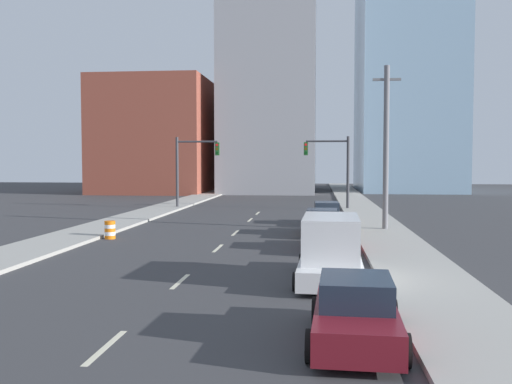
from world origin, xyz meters
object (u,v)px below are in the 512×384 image
object	(u,v)px
traffic_signal_left	(189,163)
sedan_maroon	(356,313)
box_truck_white	(331,251)
traffic_signal_right	(335,163)
sedan_orange	(322,223)
sedan_red	(329,236)
utility_pole_right_mid	(386,147)
traffic_barrel	(110,230)
sedan_tan	(327,214)

from	to	relation	value
traffic_signal_left	sedan_maroon	bearing A→B (deg)	-71.49
sedan_maroon	box_truck_white	xyz separation A→B (m)	(-0.40, 6.57, 0.36)
traffic_signal_right	sedan_orange	distance (m)	16.78
sedan_maroon	sedan_orange	world-z (taller)	sedan_maroon
sedan_red	utility_pole_right_mid	bearing A→B (deg)	63.18
traffic_barrel	sedan_tan	xyz separation A→B (m)	(11.50, 8.18, 0.19)
sedan_maroon	sedan_orange	xyz separation A→B (m)	(-0.59, 18.98, -0.03)
traffic_signal_left	sedan_orange	bearing A→B (deg)	-55.54
traffic_signal_right	sedan_maroon	world-z (taller)	traffic_signal_right
traffic_signal_right	sedan_red	bearing A→B (deg)	-92.48
traffic_signal_left	box_truck_white	xyz separation A→B (m)	(11.44, -28.81, -2.91)
utility_pole_right_mid	traffic_barrel	bearing A→B (deg)	-162.27
traffic_barrel	sedan_orange	xyz separation A→B (m)	(11.16, 2.87, 0.18)
box_truck_white	utility_pole_right_mid	bearing A→B (deg)	77.85
traffic_signal_left	sedan_orange	xyz separation A→B (m)	(11.26, -16.40, -3.30)
utility_pole_right_mid	box_truck_white	bearing A→B (deg)	-103.74
traffic_signal_right	box_truck_white	bearing A→B (deg)	-92.09
traffic_signal_left	traffic_signal_right	size ratio (longest dim) A/B	1.00
traffic_signal_left	sedan_orange	distance (m)	20.17
traffic_signal_left	sedan_tan	bearing A→B (deg)	-43.72
traffic_barrel	utility_pole_right_mid	bearing A→B (deg)	17.73
traffic_signal_left	sedan_maroon	size ratio (longest dim) A/B	1.35
sedan_tan	sedan_maroon	bearing A→B (deg)	-92.06
traffic_signal_right	traffic_barrel	xyz separation A→B (m)	(-12.40, -19.27, -3.49)
box_truck_white	sedan_orange	size ratio (longest dim) A/B	1.21
traffic_signal_right	sedan_red	world-z (taller)	traffic_signal_right
traffic_signal_right	box_truck_white	xyz separation A→B (m)	(-1.05, -28.81, -2.91)
utility_pole_right_mid	sedan_red	world-z (taller)	utility_pole_right_mid
traffic_signal_left	sedan_tan	world-z (taller)	traffic_signal_left
sedan_maroon	traffic_signal_right	bearing A→B (deg)	91.23
traffic_signal_right	sedan_tan	xyz separation A→B (m)	(-0.90, -11.09, -3.30)
sedan_red	sedan_orange	xyz separation A→B (m)	(-0.30, 5.33, 0.00)
traffic_barrel	sedan_red	world-z (taller)	sedan_red
traffic_signal_right	traffic_barrel	world-z (taller)	traffic_signal_right
utility_pole_right_mid	sedan_red	size ratio (longest dim) A/B	2.11
traffic_barrel	sedan_red	distance (m)	11.72
traffic_signal_left	sedan_red	bearing A→B (deg)	-62.00
traffic_signal_left	sedan_maroon	distance (m)	37.45
traffic_barrel	box_truck_white	xyz separation A→B (m)	(11.35, -9.54, 0.58)
traffic_signal_left	sedan_orange	world-z (taller)	traffic_signal_left
traffic_signal_left	traffic_barrel	bearing A→B (deg)	-89.71
traffic_signal_left	sedan_maroon	xyz separation A→B (m)	(11.85, -35.38, -3.27)
traffic_barrel	sedan_red	bearing A→B (deg)	-12.12
traffic_barrel	box_truck_white	size ratio (longest dim) A/B	0.17
traffic_signal_left	box_truck_white	distance (m)	31.13
traffic_signal_left	box_truck_white	size ratio (longest dim) A/B	1.09
traffic_barrel	box_truck_white	world-z (taller)	box_truck_white
traffic_signal_left	sedan_tan	xyz separation A→B (m)	(11.60, -11.09, -3.30)
sedan_maroon	sedan_red	distance (m)	13.65
utility_pole_right_mid	traffic_barrel	xyz separation A→B (m)	(-14.84, -4.75, -4.45)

